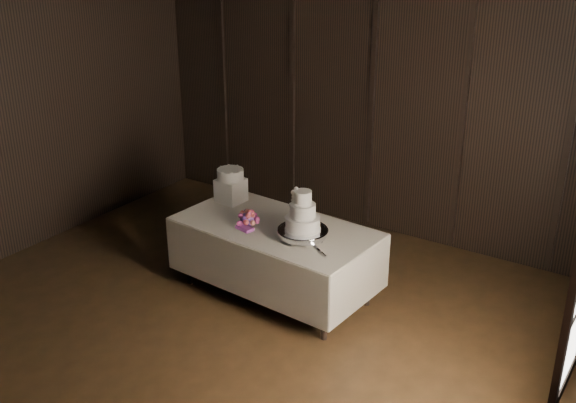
% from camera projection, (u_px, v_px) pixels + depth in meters
% --- Properties ---
extents(room, '(6.08, 7.08, 3.08)m').
position_uv_depth(room, '(165.00, 205.00, 5.16)').
color(room, black).
rests_on(room, ground).
extents(display_table, '(2.05, 1.17, 0.76)m').
position_uv_depth(display_table, '(275.00, 257.00, 6.71)').
color(display_table, beige).
rests_on(display_table, ground).
extents(cake_stand, '(0.56, 0.56, 0.09)m').
position_uv_depth(cake_stand, '(303.00, 234.00, 6.30)').
color(cake_stand, silver).
rests_on(cake_stand, display_table).
extents(wedding_cake, '(0.37, 0.32, 0.39)m').
position_uv_depth(wedding_cake, '(299.00, 214.00, 6.23)').
color(wedding_cake, white).
rests_on(wedding_cake, cake_stand).
extents(bouquet, '(0.36, 0.44, 0.18)m').
position_uv_depth(bouquet, '(248.00, 218.00, 6.59)').
color(bouquet, '#BA4242').
rests_on(bouquet, display_table).
extents(box_pedestal, '(0.27, 0.27, 0.25)m').
position_uv_depth(box_pedestal, '(231.00, 190.00, 7.11)').
color(box_pedestal, white).
rests_on(box_pedestal, display_table).
extents(small_cake, '(0.35, 0.35, 0.11)m').
position_uv_depth(small_cake, '(230.00, 174.00, 7.04)').
color(small_cake, white).
rests_on(small_cake, box_pedestal).
extents(cake_knife, '(0.32, 0.23, 0.01)m').
position_uv_depth(cake_knife, '(315.00, 246.00, 6.15)').
color(cake_knife, silver).
rests_on(cake_knife, display_table).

